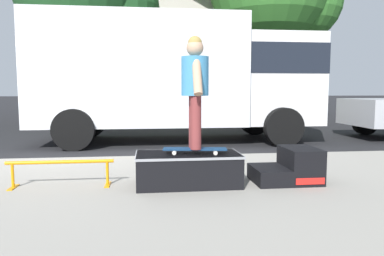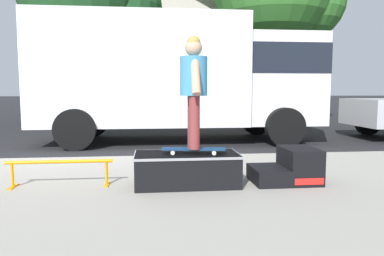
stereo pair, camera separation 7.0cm
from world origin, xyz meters
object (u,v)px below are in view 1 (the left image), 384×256
Objects in this scene: kicker_ramp at (291,168)px; skater_kid at (195,83)px; box_truck at (178,74)px; skateboard at (195,149)px; skate_box at (188,168)px; grind_rail at (60,167)px.

kicker_ramp is 0.61× the size of skater_kid.
kicker_ramp is at bearing -77.87° from box_truck.
box_truck reaches higher than skateboard.
skateboard is at bearing -26.20° from skate_box.
grind_rail is at bearing 176.06° from skate_box.
box_truck is at bearing 86.54° from skate_box.
skate_box is 1.06m from skater_kid.
grind_rail is at bearing 177.86° from kicker_ramp.
kicker_ramp is 1.66m from skater_kid.
skate_box is at bearing -93.46° from box_truck.
skate_box is at bearing -3.94° from grind_rail.
skate_box is at bearing 153.80° from skater_kid.
skate_box is 1.61× the size of skateboard.
skateboard is at bearing 153.43° from skater_kid.
grind_rail is 1.66m from skateboard.
box_truck is at bearing 68.62° from grind_rail.
kicker_ramp is 0.12× the size of box_truck.
kicker_ramp is 1.28m from skateboard.
skateboard reaches higher than grind_rail.
grind_rail is (-1.56, 0.11, 0.03)m from skate_box.
skate_box is 1.33m from kicker_ramp.
skater_kid is at bearing -26.57° from skateboard.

